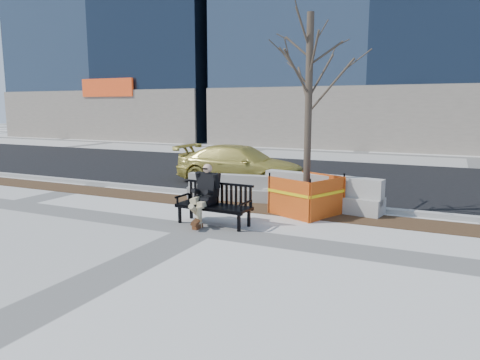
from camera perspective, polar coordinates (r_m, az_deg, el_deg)
The scene contains 10 objects.
ground at distance 10.25m, azimuth -5.09°, elevation -6.34°, with size 120.00×120.00×0.00m, color beige.
mulch_strip at distance 12.49m, azimuth 0.96°, elevation -3.42°, with size 40.00×1.20×0.02m, color #47301C.
asphalt_street at distance 18.22m, azimuth 9.04°, elevation 0.52°, with size 60.00×10.40×0.01m, color black.
curb at distance 13.33m, azimuth 2.65°, elevation -2.37°, with size 60.00×0.25×0.12m, color #9E9B93.
bench at distance 10.70m, azimuth -3.33°, elevation -5.65°, with size 1.85×0.66×0.99m, color black, non-canonical shape.
seated_man at distance 10.87m, azimuth -4.34°, elevation -5.42°, with size 0.61×1.01×1.42m, color black, non-canonical shape.
tree_fence at distance 11.85m, azimuth 8.33°, elevation -4.25°, with size 2.15×2.15×5.37m, color orange, non-canonical shape.
sedan at distance 16.21m, azimuth 0.11°, elevation -0.47°, with size 1.93×4.74×1.38m, color gold.
jersey_barrier_left at distance 13.42m, azimuth -0.97°, elevation -2.54°, with size 2.71×0.54×0.78m, color gray, non-canonical shape.
jersey_barrier_right at distance 12.49m, azimuth 10.18°, elevation -3.59°, with size 3.32×0.66×0.95m, color #A4A19A, non-canonical shape.
Camera 1 is at (5.02, -8.50, 2.77)m, focal length 33.72 mm.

